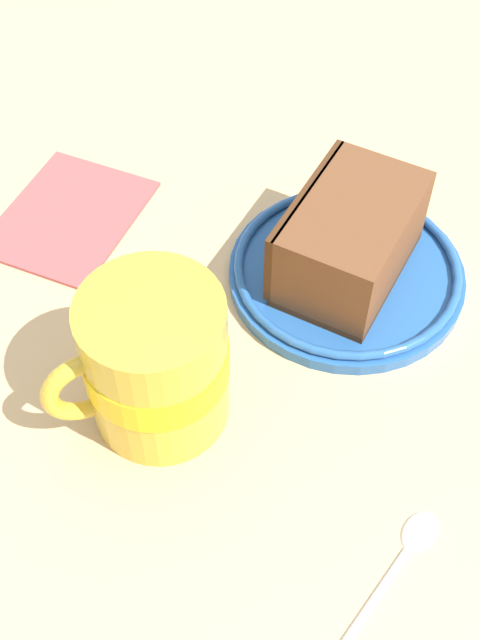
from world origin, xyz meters
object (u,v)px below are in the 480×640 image
Objects in this scene: cake_slice at (351,239)px; teaspoon at (403,555)px; tea_mug at (154,361)px; folded_napkin at (69,215)px; small_plate at (349,273)px.

cake_slice is 22.52cm from teaspoon.
cake_slice is 17.80cm from tea_mug.
folded_napkin is (-11.58, -35.42, -0.05)cm from teaspoon.
cake_slice is at bearing -85.93° from small_plate.
teaspoon is at bearing 71.90° from folded_napkin.
small_plate is at bearing -143.87° from teaspoon.
small_plate is 22.01cm from teaspoon.
small_plate is at bearing 105.44° from folded_napkin.
folded_napkin is at bearing -74.56° from small_plate.
cake_slice is 0.96× the size of folded_napkin.
small_plate is 18.45cm from tea_mug.
folded_napkin is (6.20, -22.44, -0.54)cm from small_plate.
cake_slice is (0.02, -0.27, 3.54)cm from small_plate.
tea_mug is at bearing -16.86° from cake_slice.
small_plate is at bearing 162.32° from tea_mug.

